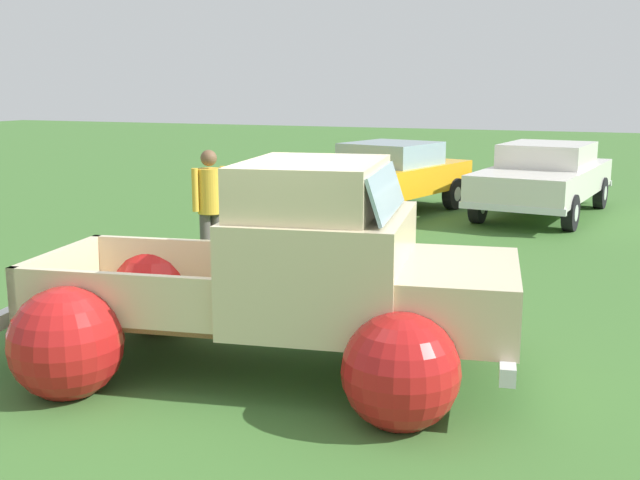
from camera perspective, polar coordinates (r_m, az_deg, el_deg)
The scene contains 5 objects.
ground_plane at distance 7.23m, azimuth -4.86°, elevation -9.37°, with size 80.00×80.00×0.00m, color #3D6B2D.
vintage_pickup_truck at distance 6.89m, azimuth -1.88°, elevation -3.76°, with size 4.87×3.35×1.96m.
show_car_0 at distance 15.65m, azimuth 5.02°, elevation 4.81°, with size 2.81×4.46×1.43m.
show_car_1 at distance 16.04m, azimuth 16.28°, elevation 4.57°, with size 2.45×4.86×1.43m.
spectator_0 at distance 10.71m, azimuth -8.15°, elevation 2.73°, with size 0.47×0.50×1.70m.
Camera 1 is at (3.11, -6.01, 2.55)m, focal length 43.24 mm.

